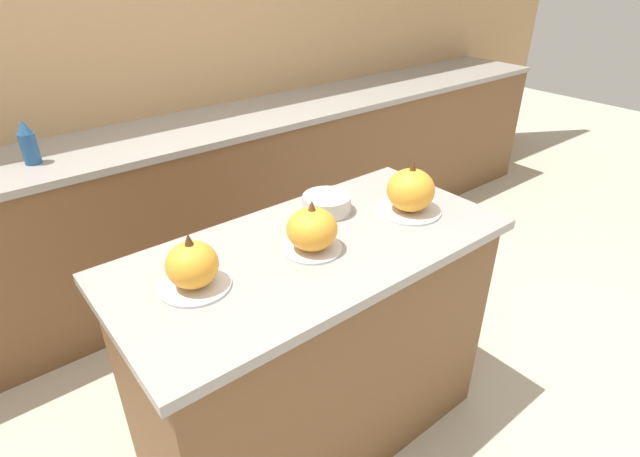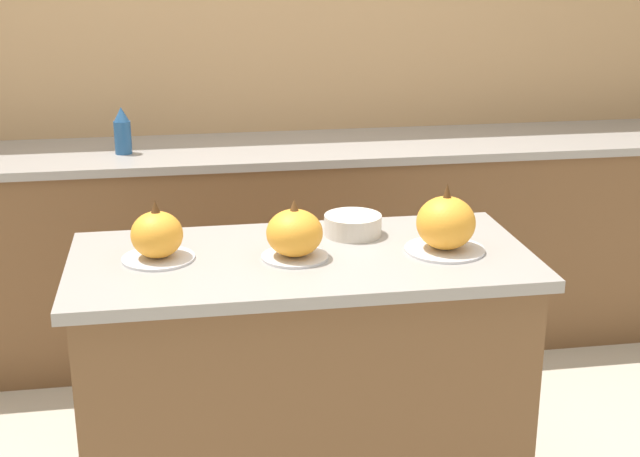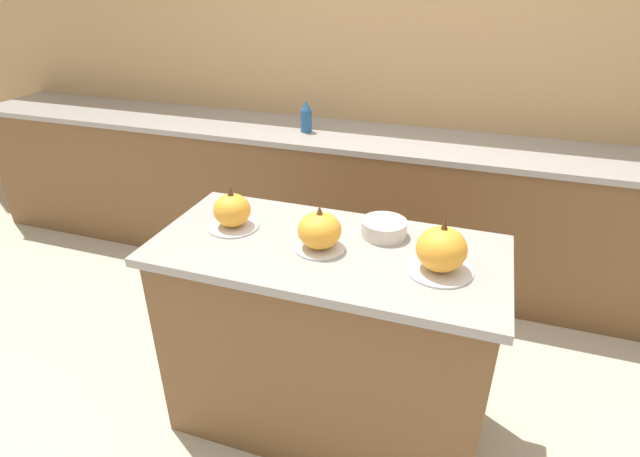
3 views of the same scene
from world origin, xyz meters
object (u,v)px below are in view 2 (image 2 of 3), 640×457
object	(u,v)px
pumpkin_cake_center	(295,234)
pumpkin_cake_right	(446,225)
pumpkin_cake_left	(157,237)
bottle_tall	(122,131)
mixing_bowl	(353,225)

from	to	relation	value
pumpkin_cake_center	pumpkin_cake_right	xyz separation A→B (m)	(0.44, -0.01, 0.01)
pumpkin_cake_right	pumpkin_cake_center	bearing A→B (deg)	178.35
pumpkin_cake_left	pumpkin_cake_center	distance (m)	0.39
pumpkin_cake_left	bottle_tall	bearing A→B (deg)	96.66
pumpkin_cake_left	pumpkin_cake_right	size ratio (longest dim) A/B	0.88
pumpkin_cake_right	mixing_bowl	distance (m)	0.31
mixing_bowl	pumpkin_cake_left	bearing A→B (deg)	-167.99
pumpkin_cake_center	pumpkin_cake_right	distance (m)	0.44
pumpkin_cake_left	bottle_tall	size ratio (longest dim) A/B	1.07
pumpkin_cake_left	mixing_bowl	bearing A→B (deg)	12.01
pumpkin_cake_left	pumpkin_cake_center	world-z (taller)	same
pumpkin_cake_center	bottle_tall	distance (m)	1.41
pumpkin_cake_center	mixing_bowl	bearing A→B (deg)	40.65
pumpkin_cake_center	pumpkin_cake_right	size ratio (longest dim) A/B	0.82
bottle_tall	pumpkin_cake_right	bearing A→B (deg)	-53.57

